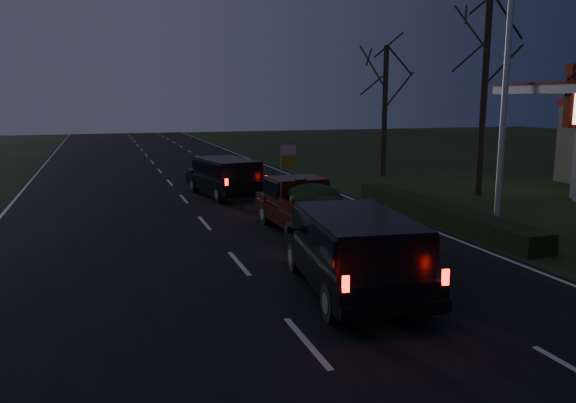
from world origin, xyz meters
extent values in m
plane|color=black|center=(0.00, 0.00, 0.00)|extent=(120.00, 120.00, 0.00)
cube|color=black|center=(0.00, 0.00, 0.01)|extent=(14.00, 120.00, 0.02)
cube|color=black|center=(7.80, 3.00, 0.30)|extent=(1.00, 10.00, 0.60)
cylinder|color=silver|center=(9.50, 2.00, 4.50)|extent=(0.20, 0.20, 9.00)
cylinder|color=black|center=(12.50, 7.00, 4.25)|extent=(0.28, 0.28, 8.50)
cylinder|color=black|center=(11.50, 14.00, 3.50)|extent=(0.28, 0.28, 7.00)
cube|color=#3F1108|center=(2.82, 2.76, 0.55)|extent=(2.05, 4.66, 0.50)
cube|color=#3F1108|center=(2.78, 3.58, 1.24)|extent=(1.76, 1.55, 0.82)
cube|color=black|center=(2.78, 3.58, 1.33)|extent=(1.85, 1.46, 0.50)
cube|color=#3F1108|center=(2.88, 1.57, 0.82)|extent=(1.82, 2.64, 0.05)
ellipsoid|color=black|center=(2.91, 2.03, 1.24)|extent=(1.54, 1.72, 0.55)
cylinder|color=gray|center=(2.00, 2.72, 1.88)|extent=(0.03, 0.03, 1.83)
cube|color=red|center=(2.25, 2.73, 2.64)|extent=(0.48, 0.04, 0.31)
cube|color=gold|center=(2.25, 2.73, 2.27)|extent=(0.48, 0.04, 0.31)
cube|color=black|center=(1.82, 10.30, 0.60)|extent=(2.76, 4.92, 0.58)
cube|color=black|center=(1.87, 10.07, 1.26)|extent=(2.41, 3.66, 0.77)
cube|color=black|center=(1.87, 10.07, 1.33)|extent=(2.49, 3.59, 0.46)
cube|color=black|center=(1.88, -2.77, 0.64)|extent=(2.62, 5.15, 0.62)
cube|color=black|center=(1.85, -3.02, 1.34)|extent=(2.34, 3.80, 0.82)
cube|color=black|center=(1.85, -3.02, 1.42)|extent=(2.43, 3.71, 0.49)
cube|color=black|center=(0.80, -1.66, 1.21)|extent=(0.13, 0.24, 0.16)
camera|label=1|loc=(-3.17, -13.53, 4.14)|focal=35.00mm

